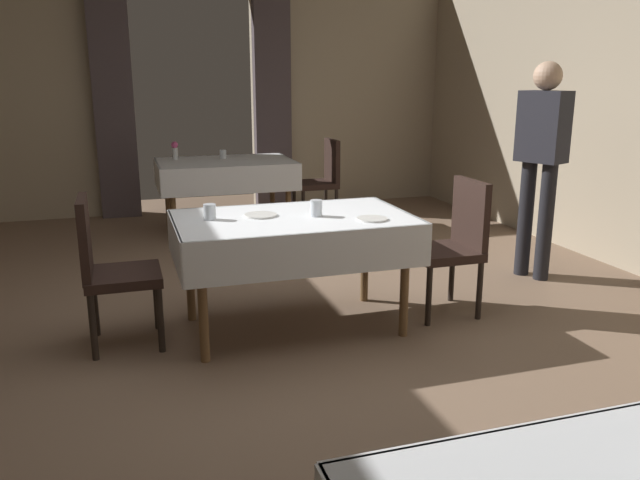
% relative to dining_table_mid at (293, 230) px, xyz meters
% --- Properties ---
extents(ground, '(10.08, 10.08, 0.00)m').
position_rel_dining_table_mid_xyz_m(ground, '(-0.12, -0.17, -0.66)').
color(ground, '#7A604C').
extents(wall_back, '(6.40, 0.27, 3.00)m').
position_rel_dining_table_mid_xyz_m(wall_back, '(-0.12, 4.01, 0.86)').
color(wall_back, tan).
rests_on(wall_back, ground).
extents(dining_table_mid, '(1.49, 0.92, 0.75)m').
position_rel_dining_table_mid_xyz_m(dining_table_mid, '(0.00, 0.00, 0.00)').
color(dining_table_mid, brown).
rests_on(dining_table_mid, ground).
extents(dining_table_far, '(1.41, 0.96, 0.75)m').
position_rel_dining_table_mid_xyz_m(dining_table_far, '(0.03, 2.84, -0.00)').
color(dining_table_far, brown).
rests_on(dining_table_far, ground).
extents(chair_mid_left, '(0.44, 0.44, 0.93)m').
position_rel_dining_table_mid_xyz_m(chair_mid_left, '(-1.13, 0.06, -0.14)').
color(chair_mid_left, black).
rests_on(chair_mid_left, ground).
extents(chair_mid_right, '(0.44, 0.44, 0.93)m').
position_rel_dining_table_mid_xyz_m(chair_mid_right, '(1.13, -0.04, -0.14)').
color(chair_mid_right, black).
rests_on(chair_mid_right, ground).
extents(chair_far_right, '(0.44, 0.44, 0.93)m').
position_rel_dining_table_mid_xyz_m(chair_far_right, '(1.12, 2.90, -0.14)').
color(chair_far_right, black).
rests_on(chair_far_right, ground).
extents(plate_mid_a, '(0.21, 0.21, 0.01)m').
position_rel_dining_table_mid_xyz_m(plate_mid_a, '(-0.19, 0.07, 0.10)').
color(plate_mid_a, white).
rests_on(plate_mid_a, dining_table_mid).
extents(plate_mid_b, '(0.19, 0.19, 0.01)m').
position_rel_dining_table_mid_xyz_m(plate_mid_b, '(0.44, -0.24, 0.10)').
color(plate_mid_b, white).
rests_on(plate_mid_b, dining_table_mid).
extents(glass_mid_c, '(0.08, 0.08, 0.10)m').
position_rel_dining_table_mid_xyz_m(glass_mid_c, '(0.14, -0.04, 0.14)').
color(glass_mid_c, silver).
rests_on(glass_mid_c, dining_table_mid).
extents(glass_mid_d, '(0.08, 0.08, 0.10)m').
position_rel_dining_table_mid_xyz_m(glass_mid_d, '(-0.51, 0.07, 0.14)').
color(glass_mid_d, silver).
rests_on(glass_mid_d, dining_table_mid).
extents(flower_vase_far, '(0.07, 0.07, 0.19)m').
position_rel_dining_table_mid_xyz_m(flower_vase_far, '(-0.46, 3.05, 0.19)').
color(flower_vase_far, silver).
rests_on(flower_vase_far, dining_table_far).
extents(glass_far_b, '(0.07, 0.07, 0.10)m').
position_rel_dining_table_mid_xyz_m(glass_far_b, '(0.04, 3.00, 0.14)').
color(glass_far_b, silver).
rests_on(glass_far_b, dining_table_far).
extents(person_waiter_by_doorway, '(0.34, 0.42, 1.72)m').
position_rel_dining_table_mid_xyz_m(person_waiter_by_doorway, '(2.16, 0.47, 0.36)').
color(person_waiter_by_doorway, black).
rests_on(person_waiter_by_doorway, ground).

